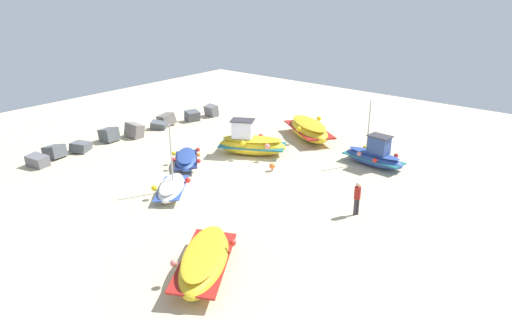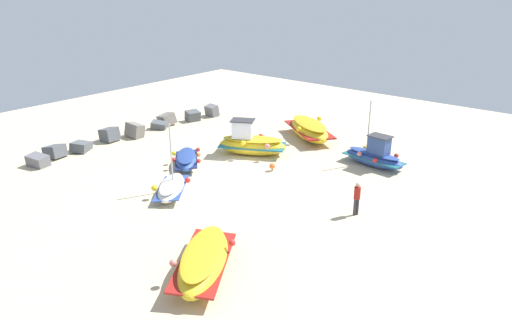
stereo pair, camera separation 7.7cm
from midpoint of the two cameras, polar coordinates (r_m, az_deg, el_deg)
name	(u,v)px [view 2 (the right image)]	position (r m, az deg, el deg)	size (l,w,h in m)	color
ground_plane	(236,169)	(28.78, -2.35, -1.10)	(48.85, 48.85, 0.00)	beige
fishing_boat_0	(172,188)	(25.71, -10.10, -3.31)	(3.53, 3.19, 3.85)	white
fishing_boat_1	(251,143)	(30.96, -0.52, 2.06)	(3.66, 4.74, 2.33)	gold
fishing_boat_2	(309,129)	(34.37, 6.52, 3.69)	(4.58, 5.38, 1.34)	gold
fishing_boat_3	(374,156)	(29.94, 14.22, 0.48)	(1.96, 4.05, 4.09)	#2D4C9E
fishing_boat_4	(186,160)	(29.37, -8.36, 0.05)	(3.29, 3.38, 0.90)	#2D4C9E
fishing_boat_5	(204,261)	(18.87, -6.21, -12.02)	(4.91, 3.99, 1.16)	gold
person_walking	(357,197)	(23.40, 12.21, -4.34)	(0.32, 0.32, 1.71)	#2D2D38
breakwater_rocks	(131,132)	(35.71, -14.88, 3.33)	(16.09, 2.24, 1.28)	slate
mooring_buoy_0	(272,166)	(28.38, 2.05, -0.74)	(0.37, 0.37, 0.50)	#3F3F42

